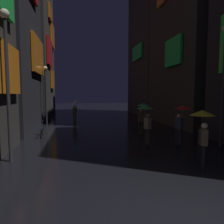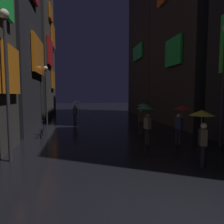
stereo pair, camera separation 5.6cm
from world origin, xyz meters
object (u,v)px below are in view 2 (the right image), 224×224
pedestrian_foreground_right_green (143,110)px  pedestrian_far_right_green (146,114)px  pedestrian_near_crossing_clear (76,105)px  trash_bin (202,136)px  pedestrian_midstreet_left_red (181,114)px  bicycle_parked_at_storefront (42,131)px  streetlamp_right_near (224,73)px  streetlamp_left_far (46,88)px  pedestrian_foreground_left_yellow (202,122)px  streetlamp_left_near (7,69)px

pedestrian_foreground_right_green → pedestrian_far_right_green: size_ratio=1.00×
pedestrian_far_right_green → pedestrian_near_crossing_clear: bearing=112.4°
pedestrian_foreground_right_green → trash_bin: 4.22m
pedestrian_midstreet_left_red → bicycle_parked_at_storefront: pedestrian_midstreet_left_red is taller
streetlamp_right_near → trash_bin: streetlamp_right_near is taller
streetlamp_right_near → pedestrian_near_crossing_clear: bearing=126.1°
streetlamp_right_near → pedestrian_midstreet_left_red: bearing=162.3°
streetlamp_left_far → trash_bin: 12.93m
bicycle_parked_at_storefront → streetlamp_left_far: streetlamp_left_far is taller
bicycle_parked_at_storefront → pedestrian_midstreet_left_red: bearing=-24.4°
pedestrian_foreground_left_yellow → streetlamp_left_near: 7.68m
pedestrian_foreground_right_green → streetlamp_left_near: bearing=-146.9°
pedestrian_midstreet_left_red → trash_bin: pedestrian_midstreet_left_red is taller
pedestrian_near_crossing_clear → streetlamp_left_far: streetlamp_left_far is taller
bicycle_parked_at_storefront → streetlamp_left_far: (-0.40, 4.97, 2.86)m
pedestrian_far_right_green → pedestrian_foreground_left_yellow: bearing=-76.2°
bicycle_parked_at_storefront → streetlamp_left_near: bearing=-94.8°
pedestrian_near_crossing_clear → pedestrian_far_right_green: same height
pedestrian_midstreet_left_red → streetlamp_left_near: (-8.08, -1.31, 1.99)m
trash_bin → streetlamp_left_far: bearing=137.4°
pedestrian_foreground_left_yellow → streetlamp_left_far: bearing=121.8°
pedestrian_midstreet_left_red → pedestrian_near_crossing_clear: bearing=119.9°
streetlamp_left_near → streetlamp_left_far: streetlamp_left_near is taller
pedestrian_foreground_left_yellow → streetlamp_right_near: streetlamp_right_near is taller
streetlamp_left_far → trash_bin: (9.30, -8.54, -2.78)m
trash_bin → pedestrian_foreground_right_green: bearing=123.9°
pedestrian_far_right_green → bicycle_parked_at_storefront: (-5.89, 2.98, -1.28)m
pedestrian_midstreet_left_red → pedestrian_foreground_left_yellow: (-0.90, -3.14, 0.00)m
pedestrian_foreground_right_green → trash_bin: size_ratio=2.28×
pedestrian_foreground_left_yellow → pedestrian_midstreet_left_red: bearing=74.0°
pedestrian_midstreet_left_red → streetlamp_right_near: bearing=-17.7°
pedestrian_foreground_left_yellow → streetlamp_right_near: 4.34m
pedestrian_midstreet_left_red → streetlamp_right_near: 2.93m
pedestrian_midstreet_left_red → streetlamp_left_near: streetlamp_left_near is taller
pedestrian_far_right_green → pedestrian_foreground_left_yellow: same height
pedestrian_midstreet_left_red → pedestrian_far_right_green: bearing=164.2°
pedestrian_foreground_left_yellow → pedestrian_foreground_right_green: bearing=91.3°
pedestrian_foreground_right_green → streetlamp_left_near: size_ratio=0.36×
pedestrian_foreground_left_yellow → trash_bin: (2.11, 3.05, -1.20)m
streetlamp_left_near → pedestrian_far_right_green: bearing=16.1°
streetlamp_left_far → trash_bin: bearing=-42.6°
pedestrian_far_right_green → pedestrian_foreground_left_yellow: 3.75m
pedestrian_midstreet_left_red → bicycle_parked_at_storefront: size_ratio=1.17×
pedestrian_near_crossing_clear → streetlamp_right_near: streetlamp_right_near is taller
streetlamp_right_near → trash_bin: bearing=142.9°
pedestrian_midstreet_left_red → streetlamp_left_near: 8.43m
pedestrian_far_right_green → streetlamp_left_far: size_ratio=0.41×
pedestrian_near_crossing_clear → pedestrian_midstreet_left_red: size_ratio=1.00×
pedestrian_near_crossing_clear → streetlamp_left_near: streetlamp_left_near is taller
streetlamp_left_near → streetlamp_left_far: (0.00, 9.77, -0.42)m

